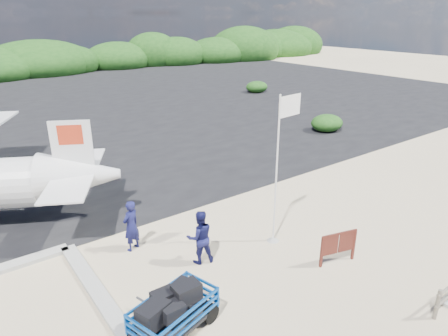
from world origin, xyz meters
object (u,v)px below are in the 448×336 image
Objects in this scene: flagpole at (273,241)px; signboard at (336,263)px; baggage_cart at (175,332)px; aircraft_large at (222,102)px; crew_b at (200,237)px; crew_a at (131,226)px.

flagpole is 3.76× the size of signboard.
aircraft_large reaches higher than baggage_cart.
aircraft_large is at bearing -110.31° from crew_b.
crew_b is at bearing 104.19° from crew_a.
signboard is 4.93m from crew_b.
aircraft_large reaches higher than signboard.
crew_a is at bearing 74.62° from aircraft_large.
baggage_cart is 3.57m from crew_b.
crew_b is at bearing 80.19° from aircraft_large.
flagpole is 2.89× the size of crew_a.
aircraft_large is (13.72, 22.16, 0.00)m from flagpole.
baggage_cart is 5.79m from flagpole.
aircraft_large is at bearing 35.70° from baggage_cart.
crew_b is 27.39m from aircraft_large.
flagpole reaches higher than aircraft_large.
crew_a is 26.78m from aircraft_large.
signboard is at bearing -20.43° from baggage_cart.
crew_a reaches higher than baggage_cart.
signboard is 27.77m from aircraft_large.
crew_a is 1.00× the size of crew_b.
flagpole is 3.23m from crew_b.
baggage_cart is 6.28m from signboard.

